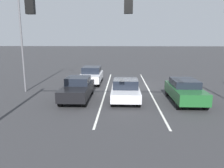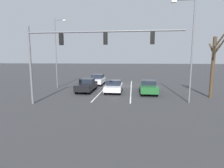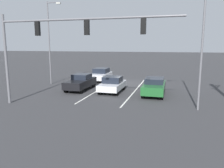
% 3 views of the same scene
% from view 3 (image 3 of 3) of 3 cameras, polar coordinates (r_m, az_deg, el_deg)
% --- Properties ---
extents(ground_plane, '(240.00, 240.00, 0.00)m').
position_cam_3_polar(ground_plane, '(25.74, 3.75, 0.30)').
color(ground_plane, '#333335').
extents(lane_stripe_left_divider, '(0.12, 16.28, 0.01)m').
position_cam_3_polar(lane_stripe_left_divider, '(23.35, 6.89, -0.76)').
color(lane_stripe_left_divider, silver).
rests_on(lane_stripe_left_divider, ground_plane).
extents(lane_stripe_center_divider, '(0.12, 16.28, 0.01)m').
position_cam_3_polar(lane_stripe_center_divider, '(24.13, -1.41, -0.33)').
color(lane_stripe_center_divider, silver).
rests_on(lane_stripe_center_divider, ground_plane).
extents(car_silver_midlane_front, '(1.86, 4.05, 1.47)m').
position_cam_3_polar(car_silver_midlane_front, '(20.64, 0.13, -0.04)').
color(car_silver_midlane_front, silver).
rests_on(car_silver_midlane_front, ground_plane).
extents(car_black_rightlane_front, '(1.77, 4.43, 1.55)m').
position_cam_3_polar(car_black_rightlane_front, '(21.83, -8.15, 0.53)').
color(car_black_rightlane_front, black).
rests_on(car_black_rightlane_front, ground_plane).
extents(car_darkgreen_leftlane_front, '(1.81, 4.44, 1.50)m').
position_cam_3_polar(car_darkgreen_leftlane_front, '(19.78, 10.98, -0.52)').
color(car_darkgreen_leftlane_front, '#1E5928').
rests_on(car_darkgreen_leftlane_front, ground_plane).
extents(car_white_rightlane_second, '(1.87, 4.09, 1.58)m').
position_cam_3_polar(car_white_rightlane_second, '(26.97, -2.95, 2.49)').
color(car_white_rightlane_second, silver).
rests_on(car_white_rightlane_second, ground_plane).
extents(traffic_signal_gantry, '(12.68, 0.37, 6.57)m').
position_cam_3_polar(traffic_signal_gantry, '(15.62, -14.35, 11.82)').
color(traffic_signal_gantry, slate).
rests_on(traffic_signal_gantry, ground_plane).
extents(street_lamp_right_shoulder, '(1.64, 0.24, 9.02)m').
position_cam_3_polar(street_lamp_right_shoulder, '(25.58, -15.85, 11.35)').
color(street_lamp_right_shoulder, slate).
rests_on(street_lamp_right_shoulder, ground_plane).
extents(street_lamp_left_shoulder, '(2.01, 0.24, 8.92)m').
position_cam_3_polar(street_lamp_left_shoulder, '(15.55, 21.94, 12.06)').
color(street_lamp_left_shoulder, slate).
rests_on(street_lamp_left_shoulder, ground_plane).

